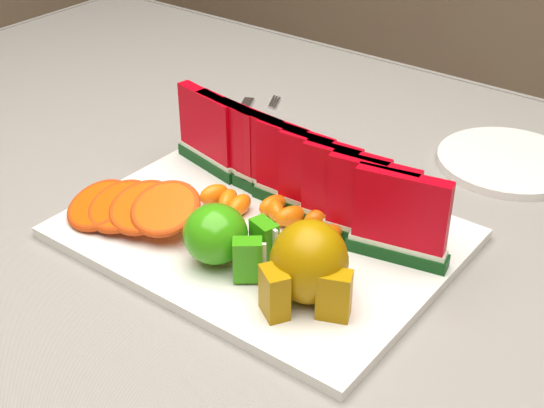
{
  "coord_description": "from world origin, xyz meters",
  "views": [
    {
      "loc": [
        0.47,
        -0.57,
        1.23
      ],
      "look_at": [
        0.06,
        -0.04,
        0.81
      ],
      "focal_mm": 50.0,
      "sensor_mm": 36.0,
      "label": 1
    }
  ],
  "objects_px": {
    "side_plate": "(509,161)",
    "fork": "(240,121)",
    "pear_cluster": "(308,266)",
    "apple_cluster": "(222,237)",
    "platter": "(262,233)"
  },
  "relations": [
    {
      "from": "side_plate",
      "to": "fork",
      "type": "relative_size",
      "value": 1.17
    },
    {
      "from": "pear_cluster",
      "to": "fork",
      "type": "xyz_separation_m",
      "value": [
        -0.31,
        0.28,
        -0.05
      ]
    },
    {
      "from": "apple_cluster",
      "to": "side_plate",
      "type": "distance_m",
      "value": 0.42
    },
    {
      "from": "fork",
      "to": "pear_cluster",
      "type": "bearing_deg",
      "value": -41.78
    },
    {
      "from": "pear_cluster",
      "to": "fork",
      "type": "relative_size",
      "value": 0.53
    },
    {
      "from": "platter",
      "to": "fork",
      "type": "distance_m",
      "value": 0.29
    },
    {
      "from": "apple_cluster",
      "to": "platter",
      "type": "bearing_deg",
      "value": 95.78
    },
    {
      "from": "pear_cluster",
      "to": "fork",
      "type": "bearing_deg",
      "value": 138.22
    },
    {
      "from": "apple_cluster",
      "to": "side_plate",
      "type": "xyz_separation_m",
      "value": [
        0.14,
        0.39,
        -0.04
      ]
    },
    {
      "from": "apple_cluster",
      "to": "pear_cluster",
      "type": "relative_size",
      "value": 1.01
    },
    {
      "from": "apple_cluster",
      "to": "fork",
      "type": "height_order",
      "value": "apple_cluster"
    },
    {
      "from": "side_plate",
      "to": "apple_cluster",
      "type": "bearing_deg",
      "value": -109.8
    },
    {
      "from": "platter",
      "to": "pear_cluster",
      "type": "bearing_deg",
      "value": -31.99
    },
    {
      "from": "side_plate",
      "to": "fork",
      "type": "distance_m",
      "value": 0.37
    },
    {
      "from": "apple_cluster",
      "to": "pear_cluster",
      "type": "bearing_deg",
      "value": 3.38
    }
  ]
}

